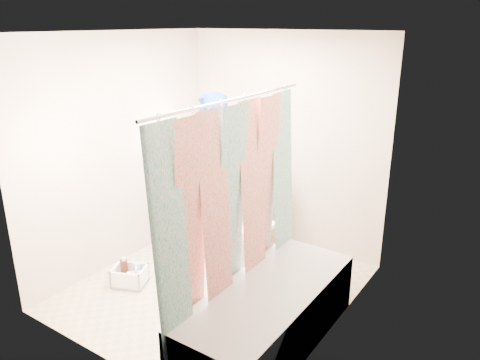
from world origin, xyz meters
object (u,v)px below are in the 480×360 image
Objects in this scene: plumber at (210,175)px; cleaning_caddy at (131,277)px; toilet at (256,224)px; bathtub at (268,314)px.

plumber is 1.34m from cleaning_caddy.
bathtub is at bearing -61.20° from toilet.
plumber is (-0.54, -0.09, 0.48)m from toilet.
cleaning_caddy is (-0.20, -1.05, -0.81)m from plumber.
toilet is at bearing 126.54° from bathtub.
toilet is 1.40m from cleaning_caddy.
bathtub reaches higher than cleaning_caddy.
toilet is (-0.84, 1.13, 0.15)m from bathtub.
plumber is 4.63× the size of cleaning_caddy.
cleaning_caddy is at bearing -48.26° from plumber.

